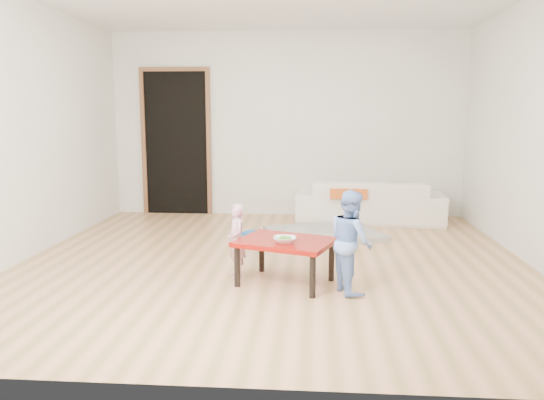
# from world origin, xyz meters

# --- Properties ---
(floor) EXTENTS (5.00, 5.00, 0.01)m
(floor) POSITION_xyz_m (0.00, 0.00, 0.00)
(floor) COLOR #A47F46
(floor) RESTS_ON ground
(back_wall) EXTENTS (5.00, 0.02, 2.60)m
(back_wall) POSITION_xyz_m (0.00, 2.50, 1.30)
(back_wall) COLOR white
(back_wall) RESTS_ON floor
(left_wall) EXTENTS (0.02, 5.00, 2.60)m
(left_wall) POSITION_xyz_m (-2.50, 0.00, 1.30)
(left_wall) COLOR white
(left_wall) RESTS_ON floor
(right_wall) EXTENTS (0.02, 5.00, 2.60)m
(right_wall) POSITION_xyz_m (2.50, 0.00, 1.30)
(right_wall) COLOR white
(right_wall) RESTS_ON floor
(doorway) EXTENTS (1.02, 0.08, 2.11)m
(doorway) POSITION_xyz_m (-1.60, 2.48, 1.02)
(doorway) COLOR brown
(doorway) RESTS_ON back_wall
(sofa) EXTENTS (2.00, 0.91, 0.57)m
(sofa) POSITION_xyz_m (1.15, 2.05, 0.29)
(sofa) COLOR silver
(sofa) RESTS_ON floor
(cushion) EXTENTS (0.49, 0.44, 0.13)m
(cushion) POSITION_xyz_m (0.85, 1.82, 0.44)
(cushion) COLOR #D55717
(cushion) RESTS_ON sofa
(red_table) EXTENTS (0.93, 0.81, 0.39)m
(red_table) POSITION_xyz_m (0.15, -0.71, 0.19)
(red_table) COLOR maroon
(red_table) RESTS_ON floor
(bowl) EXTENTS (0.19, 0.19, 0.05)m
(bowl) POSITION_xyz_m (0.15, -0.81, 0.41)
(bowl) COLOR white
(bowl) RESTS_ON red_table
(broccoli) EXTENTS (0.12, 0.12, 0.06)m
(broccoli) POSITION_xyz_m (0.15, -0.81, 0.42)
(broccoli) COLOR #2D5919
(broccoli) RESTS_ON red_table
(child_pink) EXTENTS (0.25, 0.29, 0.66)m
(child_pink) POSITION_xyz_m (-0.30, -0.54, 0.33)
(child_pink) COLOR #D86291
(child_pink) RESTS_ON floor
(child_blue) EXTENTS (0.44, 0.50, 0.85)m
(child_blue) POSITION_xyz_m (0.70, -0.87, 0.42)
(child_blue) COLOR #658FEA
(child_blue) RESTS_ON floor
(basin) EXTENTS (0.39, 0.39, 0.12)m
(basin) POSITION_xyz_m (-0.23, 0.70, 0.06)
(basin) COLOR teal
(basin) RESTS_ON floor
(blanket) EXTENTS (1.53, 1.42, 0.06)m
(blanket) POSITION_xyz_m (0.53, 1.14, 0.03)
(blanket) COLOR #B9B0A3
(blanket) RESTS_ON floor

